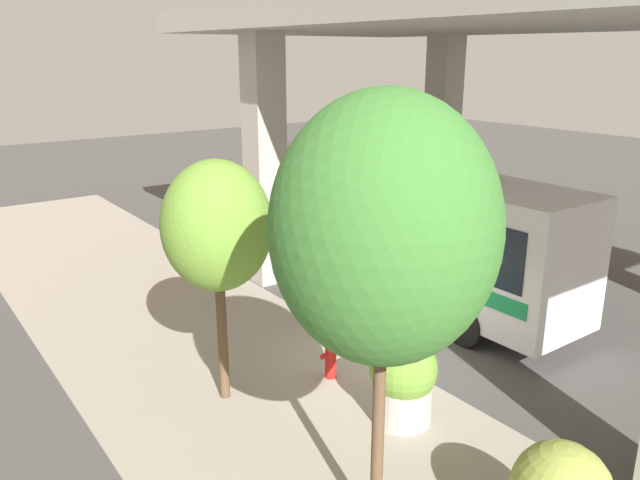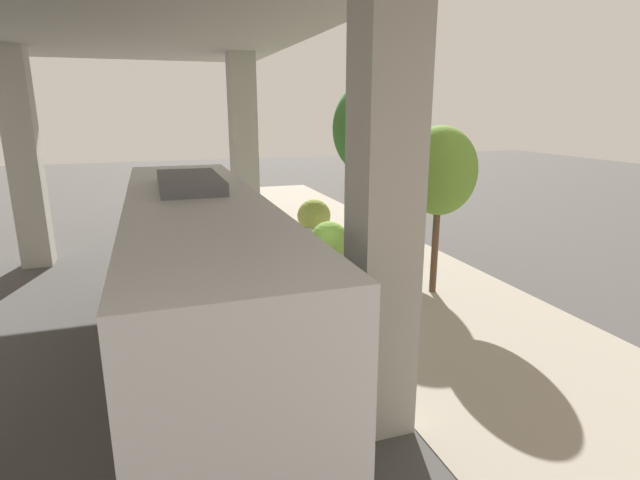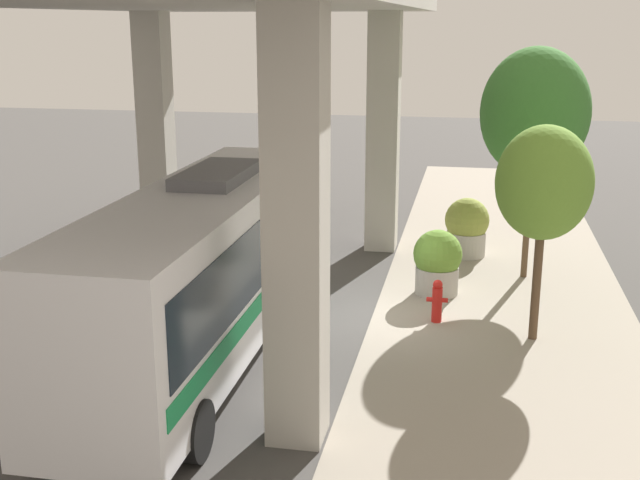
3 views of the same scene
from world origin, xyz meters
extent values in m
plane|color=#474442|center=(0.00, 0.00, 0.00)|extent=(80.00, 80.00, 0.00)
cube|color=gray|center=(-3.00, 0.00, 0.01)|extent=(6.00, 40.00, 0.02)
cube|color=#ADA89E|center=(0.50, -5.77, 3.45)|extent=(0.90, 0.90, 6.91)
cube|color=#ADA89E|center=(0.50, 5.77, 3.45)|extent=(0.90, 0.90, 6.91)
cube|color=#ADA89E|center=(7.50, -5.77, 3.45)|extent=(0.90, 0.90, 6.91)
cube|color=#ADA89E|center=(4.00, 0.00, 7.21)|extent=(9.40, 19.54, 0.60)
cube|color=silver|center=(3.00, 3.04, 1.96)|extent=(2.40, 10.74, 3.03)
cube|color=#19232D|center=(3.00, 3.04, 2.33)|extent=(2.44, 9.88, 1.33)
cube|color=#198C4C|center=(3.00, 3.04, 1.36)|extent=(2.44, 10.21, 0.36)
cube|color=slate|center=(3.00, 1.96, 3.60)|extent=(1.20, 2.69, 0.24)
cylinder|color=black|center=(1.88, 6.80, 0.50)|extent=(0.28, 1.00, 1.00)
cylinder|color=black|center=(1.88, -0.45, 0.50)|extent=(0.28, 1.00, 1.00)
cylinder|color=black|center=(4.12, -0.45, 0.50)|extent=(0.28, 1.00, 1.00)
cylinder|color=red|center=(-1.47, 0.14, 0.42)|extent=(0.23, 0.23, 0.83)
sphere|color=red|center=(-1.47, 0.14, 0.90)|extent=(0.22, 0.22, 0.22)
cylinder|color=red|center=(-1.65, 0.14, 0.54)|extent=(0.14, 0.10, 0.10)
cylinder|color=red|center=(-1.30, 0.14, 0.54)|extent=(0.14, 0.10, 0.10)
cylinder|color=#ADA89E|center=(-1.37, -1.83, 0.36)|extent=(1.07, 1.07, 0.71)
sphere|color=olive|center=(-1.37, -1.83, 1.05)|extent=(1.21, 1.21, 1.21)
sphere|color=#993F8C|center=(-1.23, -1.94, 0.86)|extent=(0.37, 0.37, 0.37)
cylinder|color=#ADA89E|center=(-2.02, -5.39, 0.37)|extent=(1.12, 1.12, 0.73)
sphere|color=olive|center=(-2.02, -5.39, 1.08)|extent=(1.27, 1.27, 1.27)
sphere|color=#993F8C|center=(-1.88, -5.50, 0.89)|extent=(0.39, 0.39, 0.39)
cylinder|color=brown|center=(-3.56, 0.74, 1.42)|extent=(0.19, 0.19, 2.84)
ellipsoid|color=olive|center=(-3.56, 0.74, 3.43)|extent=(1.98, 1.98, 2.38)
cylinder|color=brown|center=(-3.59, -3.66, 1.78)|extent=(0.17, 0.17, 3.55)
ellipsoid|color=#38722D|center=(-3.59, -3.66, 4.38)|extent=(2.75, 2.75, 3.30)
camera|label=1|loc=(-8.37, -8.89, 6.39)|focal=35.00mm
camera|label=2|loc=(3.70, 12.32, 5.03)|focal=28.00mm
camera|label=3|loc=(-2.13, 17.40, 6.64)|focal=45.00mm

